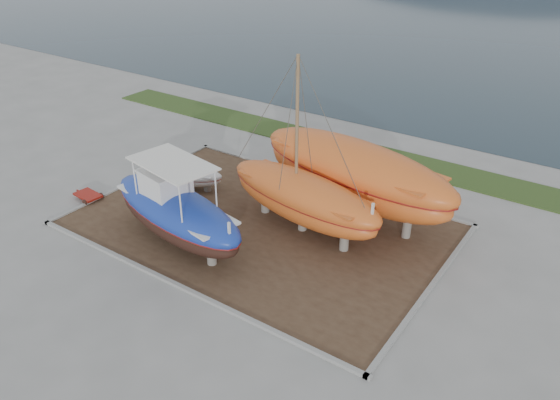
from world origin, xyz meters
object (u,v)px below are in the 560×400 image
Objects in this scene: blue_caique at (175,203)px; red_trailer at (88,197)px; white_dinghy at (187,178)px; orange_sailboat at (304,150)px; orange_bare_hull at (354,180)px.

red_trailer is at bearing -172.29° from blue_caique.
red_trailer is at bearing -153.34° from white_dinghy.
blue_caique is 0.97× the size of orange_sailboat.
blue_caique reaches higher than red_trailer.
orange_sailboat is (4.30, 4.38, 2.22)m from blue_caique.
orange_bare_hull is at bearing 63.49° from blue_caique.
orange_sailboat is at bearing -21.23° from white_dinghy.
orange_sailboat is 0.77× the size of orange_bare_hull.
orange_bare_hull is 14.68m from red_trailer.
white_dinghy is 0.36× the size of orange_bare_hull.
orange_bare_hull is at bearing -3.37° from white_dinghy.
blue_caique is 6.53m from orange_sailboat.
blue_caique is 5.88m from white_dinghy.
red_trailer is (-7.28, 0.36, -2.03)m from blue_caique.
white_dinghy reaches higher than red_trailer.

